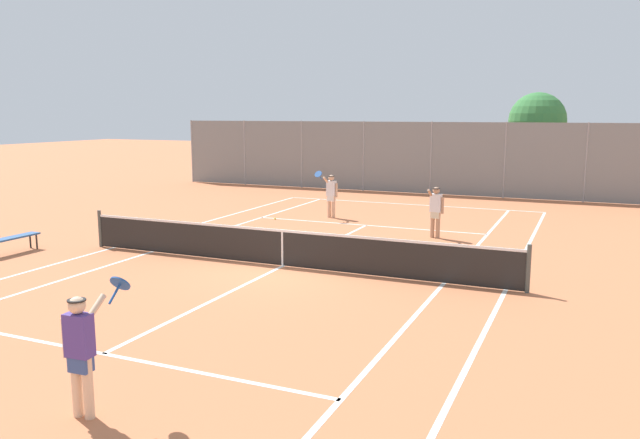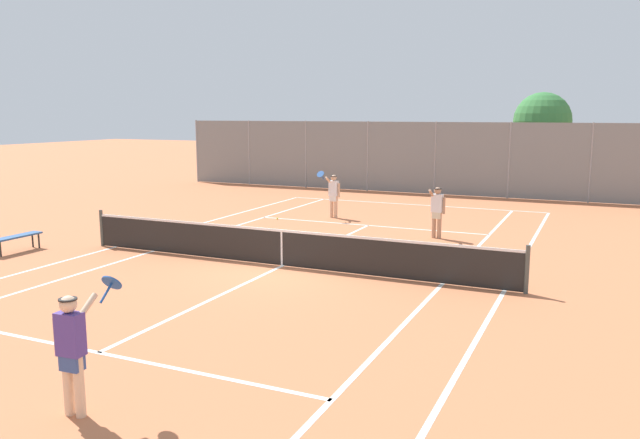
# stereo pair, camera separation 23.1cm
# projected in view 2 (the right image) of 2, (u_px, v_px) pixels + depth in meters

# --- Properties ---
(ground_plane) EXTENTS (120.00, 120.00, 0.00)m
(ground_plane) POSITION_uv_depth(u_px,v_px,m) (282.00, 266.00, 15.89)
(ground_plane) COLOR #C67047
(court_line_markings) EXTENTS (11.10, 23.90, 0.01)m
(court_line_markings) POSITION_uv_depth(u_px,v_px,m) (282.00, 266.00, 15.89)
(court_line_markings) COLOR silver
(court_line_markings) RESTS_ON ground
(tennis_net) EXTENTS (12.00, 0.10, 1.07)m
(tennis_net) POSITION_uv_depth(u_px,v_px,m) (282.00, 247.00, 15.80)
(tennis_net) COLOR #474C47
(tennis_net) RESTS_ON ground
(player_near_side) EXTENTS (0.63, 0.76, 1.77)m
(player_near_side) POSITION_uv_depth(u_px,v_px,m) (72.00, 347.00, 7.90)
(player_near_side) COLOR beige
(player_near_side) RESTS_ON ground
(player_far_left) EXTENTS (0.73, 0.72, 1.77)m
(player_far_left) POSITION_uv_depth(u_px,v_px,m) (333.00, 193.00, 23.09)
(player_far_left) COLOR #D8A884
(player_far_left) RESTS_ON ground
(player_far_right) EXTENTS (0.47, 0.47, 1.60)m
(player_far_right) POSITION_uv_depth(u_px,v_px,m) (437.00, 209.00, 19.30)
(player_far_right) COLOR tan
(player_far_right) RESTS_ON ground
(loose_tennis_ball_0) EXTENTS (0.07, 0.07, 0.07)m
(loose_tennis_ball_0) POSITION_uv_depth(u_px,v_px,m) (269.00, 248.00, 17.82)
(loose_tennis_ball_0) COLOR #D1DB33
(loose_tennis_ball_0) RESTS_ON ground
(loose_tennis_ball_1) EXTENTS (0.07, 0.07, 0.07)m
(loose_tennis_ball_1) POSITION_uv_depth(u_px,v_px,m) (277.00, 219.00, 22.85)
(loose_tennis_ball_1) COLOR #D1DB33
(loose_tennis_ball_1) RESTS_ON ground
(courtside_bench) EXTENTS (0.36, 1.50, 0.47)m
(courtside_bench) POSITION_uv_depth(u_px,v_px,m) (16.00, 238.00, 17.45)
(courtside_bench) COLOR #33598C
(courtside_bench) RESTS_ON ground
(back_fence) EXTENTS (27.38, 0.08, 3.46)m
(back_fence) POSITION_uv_depth(u_px,v_px,m) (435.00, 158.00, 29.64)
(back_fence) COLOR gray
(back_fence) RESTS_ON ground
(tree_behind_left) EXTENTS (2.73, 2.73, 4.85)m
(tree_behind_left) POSITION_uv_depth(u_px,v_px,m) (542.00, 123.00, 30.10)
(tree_behind_left) COLOR brown
(tree_behind_left) RESTS_ON ground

